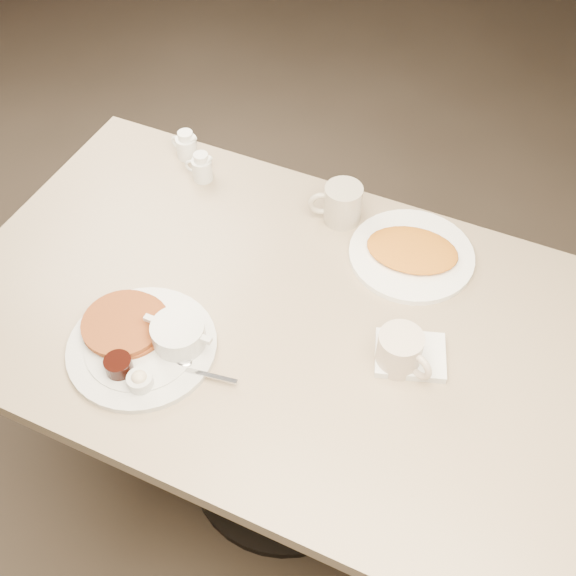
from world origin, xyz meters
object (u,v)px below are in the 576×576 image
at_px(coffee_mug_near, 401,351).
at_px(coffee_mug_far, 341,204).
at_px(creamer_right, 186,146).
at_px(diner_table, 285,358).
at_px(main_plate, 146,340).
at_px(hash_plate, 412,253).
at_px(creamer_left, 202,168).

height_order(coffee_mug_near, coffee_mug_far, coffee_mug_far).
relative_size(coffee_mug_far, creamer_right, 1.63).
bearing_deg(creamer_right, diner_table, -39.51).
distance_m(main_plate, hash_plate, 0.65).
height_order(main_plate, hash_plate, main_plate).
relative_size(diner_table, coffee_mug_far, 10.50).
bearing_deg(coffee_mug_far, coffee_mug_near, -52.35).
bearing_deg(creamer_left, hash_plate, -3.97).
xyz_separation_m(creamer_right, hash_plate, (0.67, -0.10, -0.02)).
bearing_deg(main_plate, coffee_mug_far, 66.65).
relative_size(diner_table, creamer_left, 18.75).
distance_m(coffee_mug_far, creamer_right, 0.47).
bearing_deg(creamer_right, main_plate, -67.99).
bearing_deg(creamer_right, creamer_left, -37.08).
bearing_deg(diner_table, hash_plate, 54.42).
relative_size(main_plate, creamer_left, 4.87).
relative_size(diner_table, coffee_mug_near, 10.53).
bearing_deg(diner_table, main_plate, -139.04).
bearing_deg(hash_plate, creamer_right, 171.29).
bearing_deg(coffee_mug_far, diner_table, -90.01).
xyz_separation_m(diner_table, coffee_mug_near, (0.27, -0.02, 0.22)).
height_order(diner_table, creamer_left, creamer_left).
relative_size(creamer_left, hash_plate, 0.24).
distance_m(diner_table, coffee_mug_near, 0.35).
bearing_deg(coffee_mug_far, hash_plate, -14.27).
distance_m(main_plate, coffee_mug_far, 0.58).
xyz_separation_m(main_plate, coffee_mug_near, (0.50, 0.18, 0.02)).
relative_size(main_plate, coffee_mug_near, 2.73).
height_order(diner_table, coffee_mug_far, coffee_mug_far).
relative_size(creamer_right, hash_plate, 0.26).
bearing_deg(creamer_right, hash_plate, -8.71).
xyz_separation_m(coffee_mug_far, hash_plate, (0.20, -0.05, -0.04)).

